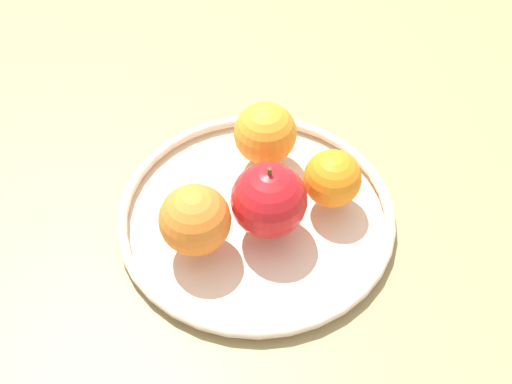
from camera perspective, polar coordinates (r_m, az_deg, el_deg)
name	(u,v)px	position (r cm, az deg, el deg)	size (l,w,h in cm)	color
ground_plane	(256,231)	(76.44, 0.00, -3.28)	(140.52, 140.52, 4.00)	#958150
fruit_bowl	(256,215)	(74.12, 0.00, -1.93)	(30.49, 30.49, 1.80)	beige
apple	(269,200)	(69.16, 1.13, -0.66)	(7.97, 7.97, 8.77)	red
orange_center	(265,133)	(76.18, 0.78, 4.97)	(7.17, 7.17, 7.17)	orange
orange_back_left	(332,179)	(72.59, 6.46, 1.13)	(6.30, 6.30, 6.30)	orange
orange_back_right	(193,217)	(68.41, -5.35, -2.14)	(7.38, 7.38, 7.38)	orange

